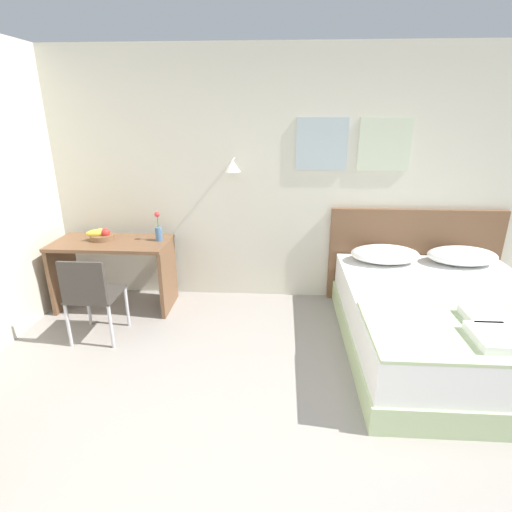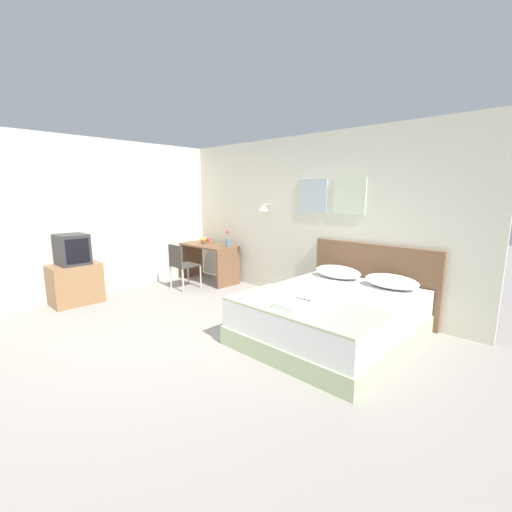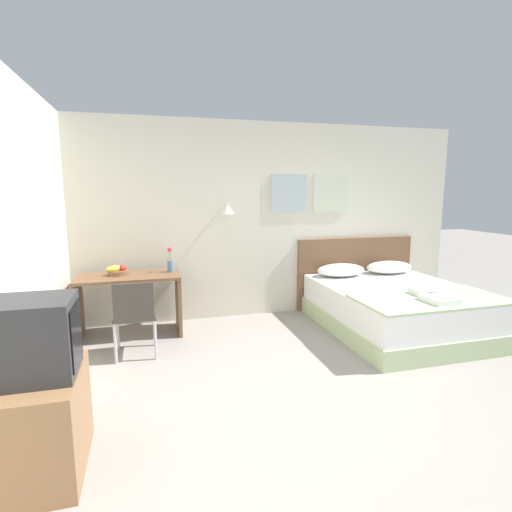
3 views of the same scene
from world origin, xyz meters
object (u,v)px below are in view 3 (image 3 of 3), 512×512
at_px(headboard, 355,272).
at_px(pillow_left, 341,270).
at_px(folded_towel_near_foot, 428,292).
at_px(television, 34,338).
at_px(pillow_right, 389,267).
at_px(tv_stand, 42,424).
at_px(folded_towel_mid_bed, 439,299).
at_px(flower_vase, 170,263).
at_px(desk, 129,293).
at_px(throw_blanket, 432,299).
at_px(bed, 397,309).
at_px(fruit_bowl, 118,271).
at_px(desk_chair, 134,313).

relative_size(headboard, pillow_left, 2.65).
xyz_separation_m(folded_towel_near_foot, television, (-3.73, -1.19, 0.28)).
relative_size(pillow_right, tv_stand, 0.95).
height_order(folded_towel_mid_bed, flower_vase, flower_vase).
bearing_deg(desk, folded_towel_near_foot, -19.46).
relative_size(throw_blanket, desk, 1.39).
relative_size(bed, throw_blanket, 1.25).
relative_size(desk, tv_stand, 1.64).
height_order(bed, folded_towel_near_foot, folded_towel_near_foot).
relative_size(headboard, tv_stand, 2.52).
distance_m(fruit_bowl, tv_stand, 2.47).
xyz_separation_m(folded_towel_near_foot, tv_stand, (-3.73, -1.19, -0.28)).
distance_m(headboard, desk_chair, 3.33).
bearing_deg(desk, folded_towel_mid_bed, -24.45).
xyz_separation_m(headboard, desk_chair, (-3.15, -1.07, -0.03)).
bearing_deg(television, folded_towel_mid_bed, 13.90).
bearing_deg(folded_towel_near_foot, bed, 97.63).
height_order(bed, television, television).
bearing_deg(fruit_bowl, pillow_left, 0.58).
bearing_deg(tv_stand, television, 0.00).
height_order(folded_towel_mid_bed, desk, desk).
bearing_deg(television, desk, 79.31).
bearing_deg(television, throw_blanket, 15.91).
xyz_separation_m(pillow_right, folded_towel_near_foot, (-0.32, -1.24, -0.03)).
bearing_deg(pillow_right, bed, -116.28).
distance_m(pillow_right, desk, 3.61).
height_order(pillow_right, folded_towel_mid_bed, pillow_right).
distance_m(pillow_right, folded_towel_near_foot, 1.28).
bearing_deg(folded_towel_mid_bed, headboard, 88.99).
bearing_deg(tv_stand, fruit_bowl, 82.13).
distance_m(pillow_right, desk_chair, 3.62).
height_order(headboard, fruit_bowl, headboard).
xyz_separation_m(desk, desk_chair, (0.07, -0.71, -0.03)).
height_order(bed, desk, desk).
bearing_deg(headboard, pillow_right, -36.48).
xyz_separation_m(headboard, folded_towel_mid_bed, (-0.03, -1.82, 0.08)).
bearing_deg(fruit_bowl, desk_chair, -76.06).
height_order(pillow_left, tv_stand, pillow_left).
distance_m(bed, fruit_bowl, 3.46).
bearing_deg(pillow_right, headboard, 143.52).
height_order(folded_towel_near_foot, folded_towel_mid_bed, same).
bearing_deg(desk, desk_chair, -84.07).
height_order(headboard, television, television).
bearing_deg(headboard, bed, -90.00).
height_order(headboard, folded_towel_mid_bed, headboard).
height_order(bed, flower_vase, flower_vase).
bearing_deg(throw_blanket, tv_stand, -164.10).
bearing_deg(headboard, folded_towel_near_foot, -87.70).
bearing_deg(pillow_left, fruit_bowl, -179.42).
bearing_deg(fruit_bowl, pillow_right, 0.46).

